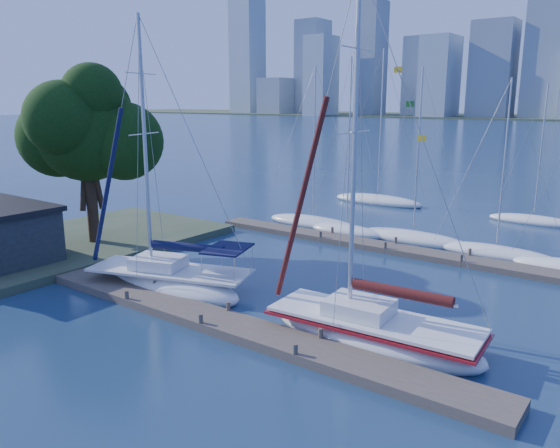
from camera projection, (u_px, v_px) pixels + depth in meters
The scene contains 13 objects.
ground at pixel (215, 325), 24.49m from camera, with size 700.00×700.00×0.00m, color #18334C.
near_dock at pixel (215, 320), 24.44m from camera, with size 26.00×2.00×0.40m, color #4B4137.
far_dock at pixel (404, 251), 35.85m from camera, with size 30.00×1.80×0.36m, color #4B4137.
shore at pixel (60, 246), 36.61m from camera, with size 12.00×22.00×0.50m, color #38472D.
tree at pixel (86, 127), 35.22m from camera, with size 9.20×8.38×12.11m.
sailboat_navy at pixel (170, 269), 28.91m from camera, with size 9.83×5.85×14.63m.
sailboat_maroon at pixel (373, 317), 22.45m from camera, with size 9.59×3.66×15.43m.
bg_boat_0 at pixel (313, 222), 43.70m from camera, with size 8.51×5.37×12.70m.
bg_boat_1 at pixel (347, 230), 41.13m from camera, with size 6.24×2.40×13.19m.
bg_boat_2 at pixel (413, 238), 38.79m from camera, with size 8.54×3.66×12.41m.
bg_boat_3 at pixel (496, 253), 35.18m from camera, with size 7.99×4.80×11.50m.
bg_boat_6 at pixel (378, 200), 53.13m from camera, with size 9.32×3.29×14.86m.
bg_boat_7 at pixel (534, 221), 44.53m from camera, with size 7.32×4.10×11.43m.
Camera 1 is at (15.90, -16.69, 9.86)m, focal length 35.00 mm.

